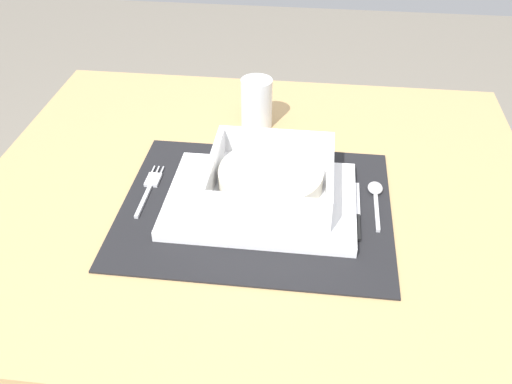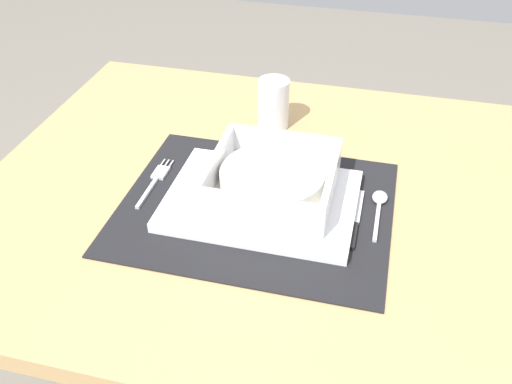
# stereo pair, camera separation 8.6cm
# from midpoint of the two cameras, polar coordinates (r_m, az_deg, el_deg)

# --- Properties ---
(dining_table) EXTENTS (0.91, 0.78, 0.73)m
(dining_table) POSITION_cam_midpoint_polar(r_m,az_deg,el_deg) (0.99, -2.48, -4.56)
(dining_table) COLOR tan
(dining_table) RESTS_ON ground
(placemat) EXTENTS (0.41, 0.34, 0.00)m
(placemat) POSITION_cam_midpoint_polar(r_m,az_deg,el_deg) (0.88, -2.80, -1.59)
(placemat) COLOR black
(placemat) RESTS_ON dining_table
(serving_plate) EXTENTS (0.29, 0.21, 0.02)m
(serving_plate) POSITION_cam_midpoint_polar(r_m,az_deg,el_deg) (0.88, -2.29, -0.90)
(serving_plate) COLOR white
(serving_plate) RESTS_ON placemat
(porridge_bowl) EXTENTS (0.19, 0.19, 0.05)m
(porridge_bowl) POSITION_cam_midpoint_polar(r_m,az_deg,el_deg) (0.87, -1.36, 1.22)
(porridge_bowl) COLOR white
(porridge_bowl) RESTS_ON serving_plate
(fork) EXTENTS (0.02, 0.14, 0.00)m
(fork) POSITION_cam_midpoint_polar(r_m,az_deg,el_deg) (0.94, -13.19, 0.48)
(fork) COLOR silver
(fork) RESTS_ON placemat
(spoon) EXTENTS (0.02, 0.12, 0.01)m
(spoon) POSITION_cam_midpoint_polar(r_m,az_deg,el_deg) (0.91, 9.29, -0.22)
(spoon) COLOR silver
(spoon) RESTS_ON placemat
(butter_knife) EXTENTS (0.01, 0.14, 0.01)m
(butter_knife) POSITION_cam_midpoint_polar(r_m,az_deg,el_deg) (0.86, 7.19, -2.31)
(butter_knife) COLOR black
(butter_knife) RESTS_ON placemat
(drinking_glass) EXTENTS (0.06, 0.06, 0.09)m
(drinking_glass) POSITION_cam_midpoint_polar(r_m,az_deg,el_deg) (1.07, -2.27, 8.64)
(drinking_glass) COLOR white
(drinking_glass) RESTS_ON dining_table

